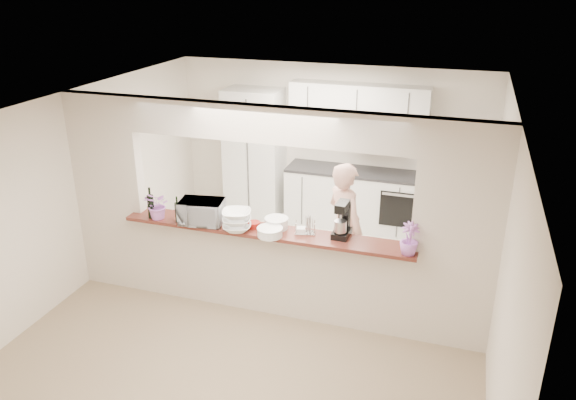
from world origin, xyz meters
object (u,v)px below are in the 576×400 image
at_px(refrigerator, 461,188).
at_px(stand_mixer, 342,221).
at_px(toaster_oven, 202,212).
at_px(person, 344,228).

height_order(refrigerator, stand_mixer, refrigerator).
relative_size(toaster_oven, person, 0.30).
distance_m(toaster_oven, person, 1.78).
height_order(refrigerator, toaster_oven, refrigerator).
relative_size(refrigerator, person, 1.01).
relative_size(refrigerator, stand_mixer, 4.17).
bearing_deg(toaster_oven, stand_mixer, -3.64).
xyz_separation_m(toaster_oven, person, (1.49, 0.90, -0.39)).
distance_m(refrigerator, person, 2.27).
bearing_deg(stand_mixer, refrigerator, 65.12).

